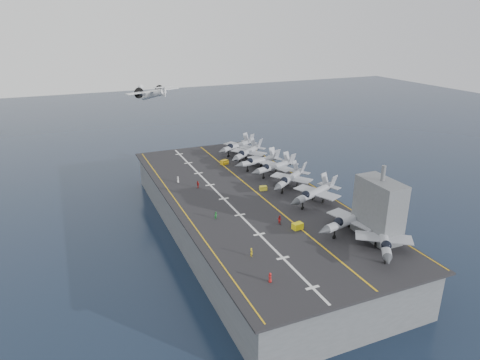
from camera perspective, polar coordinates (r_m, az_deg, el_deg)
name	(u,v)px	position (r m, az deg, el deg)	size (l,w,h in m)	color
ground	(246,232)	(110.37, 0.82, -7.01)	(500.00, 500.00, 0.00)	#142135
hull	(246,215)	(108.15, 0.83, -4.66)	(36.00, 90.00, 10.00)	#56595E
flight_deck	(246,196)	(106.04, 0.85, -2.12)	(38.00, 92.00, 0.40)	black
foul_line	(257,193)	(107.12, 2.32, -1.76)	(0.35, 90.00, 0.02)	gold
landing_centerline	(224,199)	(103.85, -2.18, -2.50)	(0.50, 90.00, 0.02)	silver
deck_edge_port	(180,206)	(100.80, -8.04, -3.44)	(0.25, 90.00, 0.02)	gold
deck_edge_stbd	(310,184)	(114.20, 9.37, -0.58)	(0.25, 90.00, 0.02)	gold
island_superstructure	(380,202)	(87.36, 18.12, -2.84)	(5.00, 10.00, 15.00)	#56595E
fighter_jet_0	(384,239)	(84.28, 18.69, -7.40)	(17.56, 18.71, 5.41)	#8D959C
fighter_jet_1	(350,219)	(89.69, 14.49, -5.07)	(18.74, 14.77, 5.74)	gray
fighter_jet_3	(315,192)	(101.60, 9.92, -1.61)	(19.51, 16.64, 5.73)	gray
fighter_jet_4	(290,178)	(110.09, 6.69, 0.27)	(19.15, 17.91, 5.54)	#959BA3
fighter_jet_5	(275,166)	(118.98, 4.70, 1.88)	(17.85, 14.35, 5.40)	#90989F
fighter_jet_6	(260,160)	(123.85, 2.62, 2.65)	(16.75, 12.72, 5.26)	gray
fighter_jet_7	(247,152)	(130.91, 0.97, 3.77)	(19.74, 18.68, 5.71)	gray
fighter_jet_8	(237,145)	(138.19, -0.35, 4.64)	(19.09, 16.77, 5.55)	#8D949B
tow_cart_a	(298,226)	(89.80, 7.69, -6.10)	(2.36, 1.71, 1.31)	yellow
tow_cart_b	(263,188)	(108.85, 3.11, -1.10)	(2.05, 1.56, 1.10)	gold
tow_cart_c	(224,162)	(128.43, -2.10, 2.39)	(2.48, 1.97, 1.30)	#EBB112
crew_0	(270,278)	(72.43, 4.04, -12.84)	(0.89, 1.15, 1.73)	#B21919
crew_1	(251,252)	(79.22, 1.53, -9.61)	(0.84, 1.13, 1.74)	yellow
crew_2	(216,215)	(93.44, -3.20, -4.73)	(1.16, 1.13, 1.62)	green
crew_4	(198,184)	(110.62, -5.65, -0.60)	(1.07, 1.31, 1.88)	#A20F0D
crew_5	(178,180)	(114.89, -8.27, 0.06)	(1.03, 1.21, 1.71)	silver
crew_7	(280,220)	(91.38, 5.30, -5.29)	(1.16, 1.37, 1.94)	#B21919
transport_plane	(153,95)	(154.50, -11.51, 11.11)	(24.58, 20.92, 4.91)	#BBBDBF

